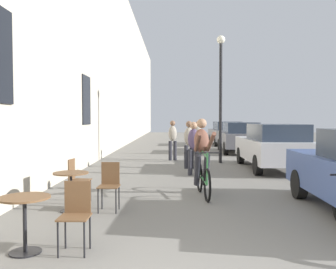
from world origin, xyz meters
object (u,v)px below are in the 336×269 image
cyclist_on_bicycle (202,159)px  street_lamp (221,82)px  cafe_chair_near_toward_street (76,211)px  parked_car_fourth (226,133)px  pedestrian_mid (189,142)px  cafe_chair_mid_toward_street (109,183)px  pedestrian_near (193,145)px  cafe_chair_mid_toward_wall (77,177)px  cafe_table_near (25,212)px  pedestrian_furthest (198,136)px  parked_car_third (239,137)px  cafe_table_mid (71,183)px  parked_car_second (273,146)px  pedestrian_far (173,138)px

cyclist_on_bicycle → street_lamp: bearing=78.7°
cafe_chair_near_toward_street → parked_car_fourth: parked_car_fourth is taller
pedestrian_mid → street_lamp: bearing=52.2°
cafe_chair_mid_toward_street → pedestrian_near: bearing=67.0°
cafe_chair_mid_toward_wall → pedestrian_mid: (2.51, 5.12, 0.40)m
cafe_table_near → pedestrian_furthest: pedestrian_furthest is taller
parked_car_fourth → cafe_chair_near_toward_street: bearing=-103.9°
cafe_chair_mid_toward_street → parked_car_third: 12.66m
cafe_table_mid → pedestrian_furthest: bearing=74.0°
cafe_chair_mid_toward_street → cyclist_on_bicycle: bearing=37.4°
parked_car_third → pedestrian_near: bearing=-110.0°
cafe_table_near → cafe_table_mid: 2.09m
pedestrian_near → street_lamp: (1.23, 3.15, 2.20)m
pedestrian_furthest → parked_car_second: 5.57m
cafe_table_mid → parked_car_second: bearing=47.0°
cafe_table_near → street_lamp: (3.73, 9.56, 2.59)m
cafe_table_near → cyclist_on_bicycle: (2.54, 3.57, 0.29)m
pedestrian_far → street_lamp: bearing=-24.3°
pedestrian_near → pedestrian_furthest: bearing=84.9°
pedestrian_mid → cafe_chair_near_toward_street: bearing=-103.0°
parked_car_second → parked_car_fourth: 11.56m
pedestrian_furthest → pedestrian_far: bearing=-116.0°
pedestrian_furthest → street_lamp: street_lamp is taller
parked_car_second → parked_car_third: (-0.01, 6.23, -0.00)m
pedestrian_far → pedestrian_furthest: size_ratio=1.03×
cafe_chair_mid_toward_wall → parked_car_fourth: bearing=71.8°
cafe_table_mid → parked_car_fourth: parked_car_fourth is taller
cafe_chair_mid_toward_wall → parked_car_fourth: parked_car_fourth is taller
cafe_table_mid → parked_car_fourth: size_ratio=0.17×
cafe_table_near → parked_car_second: size_ratio=0.17×
street_lamp → cafe_table_mid: bearing=-116.5°
cafe_chair_mid_toward_wall → pedestrian_mid: pedestrian_mid is taller
cafe_chair_mid_toward_wall → pedestrian_far: bearing=75.6°
cafe_chair_mid_toward_street → cafe_chair_mid_toward_wall: (-0.77, 0.61, 0.00)m
parked_car_fourth → parked_car_third: bearing=-91.3°
cafe_table_near → cafe_table_mid: size_ratio=1.00×
cafe_table_near → parked_car_third: parked_car_third is taller
cafe_chair_mid_toward_street → pedestrian_far: 8.32m
cafe_table_mid → pedestrian_near: pedestrian_near is taller
pedestrian_furthest → parked_car_fourth: pedestrian_furthest is taller
cafe_chair_near_toward_street → cafe_chair_mid_toward_wall: (-0.70, 2.69, 0.00)m
cafe_table_mid → pedestrian_furthest: (3.08, 10.78, 0.38)m
pedestrian_furthest → parked_car_second: size_ratio=0.37×
street_lamp → parked_car_fourth: bearing=80.4°
parked_car_fourth → pedestrian_far: bearing=-111.4°
cafe_table_mid → pedestrian_near: size_ratio=0.45×
cyclist_on_bicycle → pedestrian_mid: cyclist_on_bicycle is taller
cafe_table_near → parked_car_fourth: 20.03m
pedestrian_near → cafe_table_mid: bearing=-120.1°
cafe_chair_near_toward_street → cafe_chair_mid_toward_wall: 2.78m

